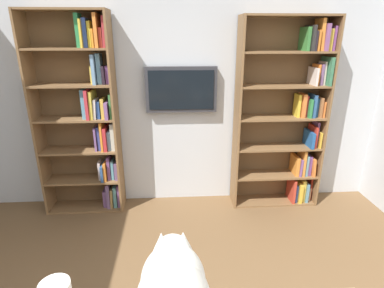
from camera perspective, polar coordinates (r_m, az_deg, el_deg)
The scene contains 4 objects.
wall_back at distance 3.30m, azimuth -2.34°, elevation 11.30°, with size 4.52×0.06×2.70m, color silver.
bookshelf_left at distance 3.44m, azimuth 17.72°, elevation 4.70°, with size 0.94×0.28×2.01m.
bookshelf_right at distance 3.32m, azimuth -19.08°, elevation 4.70°, with size 0.81×0.28×2.06m.
wall_mounted_tv at distance 3.23m, azimuth -2.02°, elevation 10.08°, with size 0.74×0.07×0.47m.
Camera 1 is at (0.07, 1.03, 1.83)m, focal length 28.61 mm.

